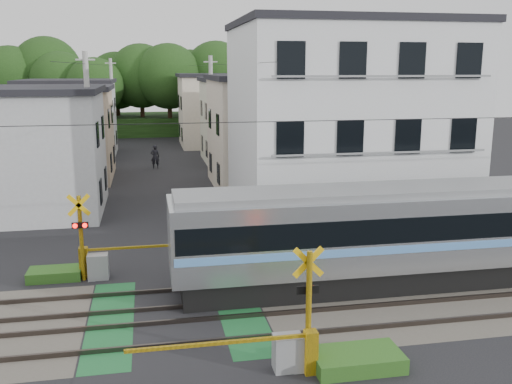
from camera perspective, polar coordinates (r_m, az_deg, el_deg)
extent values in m
plane|color=black|center=(17.46, -7.95, -12.21)|extent=(120.00, 120.00, 0.00)
cube|color=#47423A|center=(17.46, -7.95, -12.20)|extent=(120.00, 6.00, 0.00)
cube|color=black|center=(17.46, -7.95, -12.19)|extent=(5.20, 120.00, 0.00)
cube|color=#145126|center=(17.49, -14.32, -12.42)|extent=(1.30, 6.00, 0.00)
cube|color=#145126|center=(17.63, -1.64, -11.81)|extent=(1.30, 6.00, 0.00)
cube|color=#3F3833|center=(15.72, -7.57, -14.82)|extent=(120.00, 0.08, 0.14)
cube|color=#3F3833|center=(16.98, -7.86, -12.69)|extent=(120.00, 0.08, 0.14)
cube|color=#3F3833|center=(17.89, -8.04, -11.35)|extent=(120.00, 0.08, 0.14)
cube|color=#3F3833|center=(19.18, -8.26, -9.68)|extent=(120.00, 0.08, 0.14)
cube|color=black|center=(20.36, 15.37, -7.67)|extent=(15.72, 2.17, 0.82)
cube|color=black|center=(18.69, -0.88, -9.49)|extent=(2.18, 2.00, 0.55)
cube|color=#B9BEC3|center=(19.88, 15.63, -3.35)|extent=(16.38, 2.55, 2.37)
cube|color=black|center=(19.81, 15.68, -2.56)|extent=(16.12, 2.59, 0.80)
cube|color=#528ACF|center=(19.97, 15.58, -4.27)|extent=(16.22, 2.58, 0.25)
cube|color=slate|center=(19.58, 15.85, 0.29)|extent=(16.05, 2.09, 0.22)
cube|color=black|center=(17.78, -8.58, -3.68)|extent=(0.10, 2.19, 1.42)
cylinder|color=#EFB50C|center=(14.03, 5.28, -11.76)|extent=(0.14, 0.14, 3.00)
cube|color=#EFB50C|center=(13.68, 5.26, -7.00)|extent=(0.77, 0.05, 0.77)
cube|color=#EFB50C|center=(13.68, 5.26, -7.00)|extent=(0.77, 0.05, 0.77)
cube|color=black|center=(13.93, 5.20, -9.72)|extent=(0.55, 0.05, 0.20)
sphere|color=#FF0C07|center=(13.94, 4.49, -9.68)|extent=(0.16, 0.16, 0.16)
sphere|color=#FF0C07|center=(14.02, 5.77, -9.57)|extent=(0.16, 0.16, 0.16)
cube|color=gray|center=(14.38, 3.20, -15.77)|extent=(0.70, 0.50, 0.90)
cube|color=#EFB50C|center=(14.24, 5.49, -15.65)|extent=(0.30, 0.30, 1.10)
cube|color=#EFB50C|center=(13.62, -3.92, -14.85)|extent=(4.20, 0.08, 0.08)
cylinder|color=#EFB50C|center=(20.45, -17.07, -4.47)|extent=(0.14, 0.14, 3.00)
cube|color=#EFB50C|center=(20.05, -17.31, -1.26)|extent=(0.77, 0.05, 0.77)
cube|color=#EFB50C|center=(20.05, -17.31, -1.26)|extent=(0.77, 0.05, 0.77)
cube|color=black|center=(20.22, -17.19, -3.19)|extent=(0.55, 0.05, 0.20)
sphere|color=#FF0C07|center=(20.18, -17.66, -3.25)|extent=(0.16, 0.16, 0.16)
sphere|color=#FF0C07|center=(20.14, -16.75, -3.22)|extent=(0.16, 0.16, 0.16)
cube|color=gray|center=(20.72, -15.50, -7.21)|extent=(0.70, 0.50, 0.90)
cube|color=#EFB50C|center=(20.97, -16.83, -6.76)|extent=(0.30, 0.30, 1.10)
cube|color=#EFB50C|center=(20.70, -10.69, -5.38)|extent=(4.20, 0.08, 0.08)
cube|color=white|center=(27.12, 8.97, 6.42)|extent=(10.00, 8.00, 9.00)
cube|color=black|center=(27.06, 9.31, 16.26)|extent=(10.20, 8.16, 0.30)
cube|color=black|center=(22.77, 3.34, -2.24)|extent=(1.10, 0.06, 1.40)
cube|color=black|center=(23.48, 9.15, -1.93)|extent=(1.10, 0.06, 1.40)
cube|color=black|center=(24.41, 14.57, -1.63)|extent=(1.10, 0.06, 1.40)
cube|color=black|center=(25.55, 19.55, -1.33)|extent=(1.10, 0.06, 1.40)
cube|color=gray|center=(23.88, 12.11, -3.30)|extent=(9.00, 0.06, 0.08)
cube|color=black|center=(22.21, 3.44, 5.27)|extent=(1.10, 0.06, 1.40)
cube|color=black|center=(22.93, 9.41, 5.35)|extent=(1.10, 0.06, 1.40)
cube|color=black|center=(23.89, 14.96, 5.38)|extent=(1.10, 0.06, 1.40)
cube|color=black|center=(25.05, 20.04, 5.35)|extent=(1.10, 0.06, 1.40)
cube|color=gray|center=(23.27, 12.44, 3.84)|extent=(9.00, 0.06, 0.08)
cube|color=black|center=(22.05, 3.54, 13.04)|extent=(1.10, 0.06, 1.40)
cube|color=black|center=(22.77, 9.68, 12.86)|extent=(1.10, 0.06, 1.40)
cube|color=black|center=(23.74, 15.37, 12.58)|extent=(1.10, 0.06, 1.40)
cube|color=black|center=(24.90, 20.55, 12.21)|extent=(1.10, 0.06, 1.40)
cube|color=gray|center=(23.04, 12.79, 11.24)|extent=(9.00, 0.06, 0.08)
cube|color=#B6B9BC|center=(30.75, -21.76, 3.56)|extent=(7.00, 7.00, 6.00)
cube|color=black|center=(30.48, -22.23, 9.42)|extent=(7.35, 7.35, 0.30)
cube|color=black|center=(28.85, -15.23, 0.05)|extent=(0.06, 1.00, 1.20)
cube|color=black|center=(32.27, -14.79, 1.34)|extent=(0.06, 1.00, 1.20)
cube|color=black|center=(28.41, -15.55, 5.57)|extent=(0.06, 1.00, 1.20)
cube|color=black|center=(31.88, -15.07, 6.29)|extent=(0.06, 1.00, 1.20)
cube|color=beige|center=(34.92, 1.54, 5.79)|extent=(7.00, 8.00, 6.50)
cube|color=black|center=(34.70, 1.57, 11.38)|extent=(7.35, 8.40, 0.30)
cube|color=black|center=(32.67, -3.79, 1.86)|extent=(0.06, 1.00, 1.20)
cube|color=black|center=(36.59, -4.57, 2.97)|extent=(0.06, 1.00, 1.20)
cube|color=black|center=(32.28, -3.86, 6.75)|extent=(0.06, 1.00, 1.20)
cube|color=black|center=(36.24, -4.64, 7.34)|extent=(0.06, 1.00, 1.20)
cube|color=tan|center=(39.64, -20.09, 5.32)|extent=(8.00, 7.00, 5.80)
cube|color=black|center=(39.43, -20.42, 9.72)|extent=(8.40, 7.35, 0.30)
cube|color=black|center=(37.68, -14.27, 2.90)|extent=(0.06, 1.00, 1.20)
cube|color=black|center=(41.14, -14.00, 3.68)|extent=(0.06, 1.00, 1.20)
cube|color=black|center=(37.34, -14.49, 7.14)|extent=(0.06, 1.00, 1.20)
cube|color=black|center=(40.83, -14.21, 7.57)|extent=(0.06, 1.00, 1.20)
cube|color=beige|center=(44.78, -0.72, 7.04)|extent=(7.00, 7.00, 6.20)
cube|color=black|center=(44.60, -0.73, 11.20)|extent=(7.35, 7.35, 0.30)
cube|color=black|center=(42.77, -4.97, 4.32)|extent=(0.06, 1.00, 1.20)
cube|color=black|center=(46.22, -5.42, 4.91)|extent=(0.06, 1.00, 1.20)
cube|color=black|center=(42.48, -5.04, 8.06)|extent=(0.06, 1.00, 1.20)
cube|color=black|center=(45.95, -5.49, 8.37)|extent=(0.06, 1.00, 1.20)
cube|color=#B6B9BC|center=(49.46, -18.09, 6.82)|extent=(7.00, 8.00, 6.00)
cube|color=black|center=(49.29, -18.33, 10.46)|extent=(7.35, 8.40, 0.30)
cube|color=black|center=(47.34, -13.99, 4.77)|extent=(0.06, 1.00, 1.20)
cube|color=black|center=(51.30, -13.77, 5.34)|extent=(0.06, 1.00, 1.20)
cube|color=black|center=(47.07, -14.16, 8.15)|extent=(0.06, 1.00, 1.20)
cube|color=black|center=(51.05, -13.93, 8.46)|extent=(0.06, 1.00, 1.20)
cube|color=beige|center=(54.51, -3.32, 8.07)|extent=(8.00, 7.00, 6.40)
cube|color=black|center=(54.37, -3.36, 11.59)|extent=(8.40, 7.35, 0.30)
cube|color=black|center=(52.57, -7.42, 5.75)|extent=(0.06, 1.00, 1.20)
cube|color=black|center=(56.04, -7.64, 6.14)|extent=(0.06, 1.00, 1.20)
cube|color=black|center=(52.33, -7.50, 8.80)|extent=(0.06, 1.00, 1.20)
cube|color=black|center=(55.82, -7.73, 9.00)|extent=(0.06, 1.00, 1.20)
cube|color=#1D3C14|center=(66.19, -10.31, 6.73)|extent=(40.00, 10.00, 2.00)
cylinder|color=#332114|center=(66.55, -23.02, 7.18)|extent=(0.50, 0.50, 4.77)
sphere|color=#1D3C14|center=(66.39, -23.29, 10.46)|extent=(6.68, 6.68, 6.68)
cylinder|color=#332114|center=(66.89, -19.91, 7.66)|extent=(0.50, 0.50, 5.28)
sphere|color=#1D3C14|center=(66.74, -20.18, 11.28)|extent=(7.39, 7.39, 7.39)
cylinder|color=#332114|center=(64.04, -18.75, 7.20)|extent=(0.50, 0.50, 4.46)
sphere|color=#1D3C14|center=(63.86, -18.97, 10.39)|extent=(6.25, 6.25, 6.25)
cylinder|color=#332114|center=(61.43, -15.62, 7.06)|extent=(0.50, 0.50, 4.15)
sphere|color=#1D3C14|center=(61.24, -15.80, 10.15)|extent=(5.81, 5.81, 5.81)
cylinder|color=#332114|center=(66.10, -13.62, 7.66)|extent=(0.50, 0.50, 4.49)
sphere|color=#1D3C14|center=(65.92, -13.78, 10.77)|extent=(6.29, 6.29, 6.29)
cylinder|color=#332114|center=(63.85, -11.28, 7.79)|extent=(0.50, 0.50, 4.89)
sphere|color=#1D3C14|center=(63.67, -11.43, 11.31)|extent=(6.85, 6.85, 6.85)
cylinder|color=#332114|center=(61.85, -8.60, 7.75)|extent=(0.50, 0.50, 4.88)
sphere|color=#1D3C14|center=(61.67, -8.72, 11.36)|extent=(6.83, 6.83, 6.83)
cylinder|color=#332114|center=(66.90, -6.50, 8.04)|extent=(0.50, 0.50, 4.64)
sphere|color=#1D3C14|center=(66.73, -6.58, 11.21)|extent=(6.49, 6.49, 6.49)
cylinder|color=#332114|center=(63.42, -3.95, 8.04)|extent=(0.50, 0.50, 5.05)
sphere|color=#1D3C14|center=(63.25, -4.00, 11.69)|extent=(7.07, 7.07, 7.07)
cylinder|color=#332114|center=(63.81, -2.33, 8.03)|extent=(0.50, 0.50, 4.91)
sphere|color=#1D3C14|center=(63.64, -2.36, 11.56)|extent=(6.88, 6.88, 6.88)
cylinder|color=#332114|center=(66.32, 0.25, 7.97)|extent=(0.50, 0.50, 4.38)
sphere|color=#1D3C14|center=(66.15, 0.25, 11.00)|extent=(6.14, 6.14, 6.14)
cylinder|color=#332114|center=(62.97, 1.97, 7.62)|extent=(0.50, 0.50, 4.14)
sphere|color=#1D3C14|center=(62.79, 1.99, 10.63)|extent=(5.80, 5.80, 5.80)
cube|color=black|center=(18.41, 10.43, 7.08)|extent=(60.00, 0.02, 0.02)
cylinder|color=#A5A5A0|center=(29.20, -16.27, 5.50)|extent=(0.26, 0.26, 8.00)
cube|color=#A5A5A0|center=(29.03, -16.71, 12.57)|extent=(0.90, 0.08, 0.08)
cylinder|color=#A5A5A0|center=(38.26, -4.48, 7.46)|extent=(0.26, 0.26, 8.00)
cube|color=#A5A5A0|center=(38.13, -4.57, 12.85)|extent=(0.90, 0.08, 0.08)
cylinder|color=#A5A5A0|center=(50.07, -14.13, 8.26)|extent=(0.26, 0.26, 8.00)
cube|color=#A5A5A0|center=(49.97, -14.35, 12.38)|extent=(0.90, 0.08, 0.08)
cube|color=black|center=(39.49, -15.20, 12.16)|extent=(0.02, 42.00, 0.02)
cube|color=black|center=(39.62, -4.81, 12.54)|extent=(0.02, 42.00, 0.02)
imported|color=black|center=(42.33, -10.06, 3.50)|extent=(0.64, 0.42, 1.74)
cube|color=#2D5E1E|center=(14.79, 10.05, -16.19)|extent=(2.20, 1.20, 0.40)
cube|color=#2D5E1E|center=(21.27, -19.46, -7.73)|extent=(1.80, 1.00, 0.36)
cube|color=#2D5E1E|center=(21.02, 4.28, -7.36)|extent=(1.50, 0.90, 0.30)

